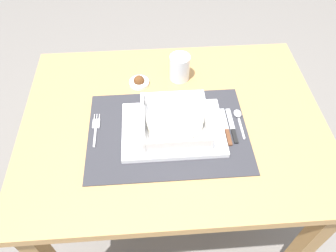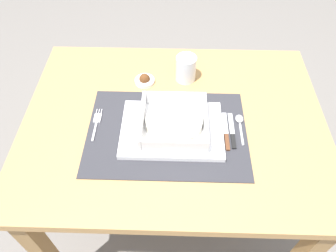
{
  "view_description": "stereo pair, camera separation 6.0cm",
  "coord_description": "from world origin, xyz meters",
  "px_view_note": "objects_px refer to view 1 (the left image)",
  "views": [
    {
      "loc": [
        -0.06,
        -0.66,
        1.48
      ],
      "look_at": [
        -0.02,
        -0.05,
        0.75
      ],
      "focal_mm": 34.34,
      "sensor_mm": 36.0,
      "label": 1
    },
    {
      "loc": [
        -0.0,
        -0.66,
        1.48
      ],
      "look_at": [
        -0.02,
        -0.05,
        0.75
      ],
      "focal_mm": 34.34,
      "sensor_mm": 36.0,
      "label": 2
    }
  ],
  "objects_px": {
    "drinking_glass": "(180,69)",
    "condiment_saucer": "(139,82)",
    "spoon": "(238,117)",
    "bread_knife": "(226,129)",
    "butter_knife": "(232,128)",
    "porridge_bowl": "(175,122)",
    "dining_table": "(173,139)",
    "fork": "(96,127)"
  },
  "relations": [
    {
      "from": "porridge_bowl",
      "to": "spoon",
      "type": "bearing_deg",
      "value": 9.63
    },
    {
      "from": "fork",
      "to": "condiment_saucer",
      "type": "bearing_deg",
      "value": 56.37
    },
    {
      "from": "condiment_saucer",
      "to": "porridge_bowl",
      "type": "bearing_deg",
      "value": -64.37
    },
    {
      "from": "spoon",
      "to": "condiment_saucer",
      "type": "bearing_deg",
      "value": 152.62
    },
    {
      "from": "butter_knife",
      "to": "condiment_saucer",
      "type": "relative_size",
      "value": 2.02
    },
    {
      "from": "porridge_bowl",
      "to": "condiment_saucer",
      "type": "distance_m",
      "value": 0.24
    },
    {
      "from": "bread_knife",
      "to": "condiment_saucer",
      "type": "distance_m",
      "value": 0.34
    },
    {
      "from": "dining_table",
      "to": "drinking_glass",
      "type": "bearing_deg",
      "value": 79.09
    },
    {
      "from": "butter_knife",
      "to": "spoon",
      "type": "bearing_deg",
      "value": 58.24
    },
    {
      "from": "butter_knife",
      "to": "drinking_glass",
      "type": "xyz_separation_m",
      "value": [
        -0.14,
        0.24,
        0.03
      ]
    },
    {
      "from": "fork",
      "to": "spoon",
      "type": "height_order",
      "value": "spoon"
    },
    {
      "from": "dining_table",
      "to": "fork",
      "type": "height_order",
      "value": "fork"
    },
    {
      "from": "drinking_glass",
      "to": "condiment_saucer",
      "type": "distance_m",
      "value": 0.15
    },
    {
      "from": "porridge_bowl",
      "to": "fork",
      "type": "bearing_deg",
      "value": 173.91
    },
    {
      "from": "condiment_saucer",
      "to": "dining_table",
      "type": "bearing_deg",
      "value": -57.94
    },
    {
      "from": "dining_table",
      "to": "fork",
      "type": "bearing_deg",
      "value": -174.43
    },
    {
      "from": "fork",
      "to": "drinking_glass",
      "type": "relative_size",
      "value": 1.4
    },
    {
      "from": "porridge_bowl",
      "to": "drinking_glass",
      "type": "relative_size",
      "value": 2.13
    },
    {
      "from": "porridge_bowl",
      "to": "bread_knife",
      "type": "xyz_separation_m",
      "value": [
        0.16,
        -0.01,
        -0.03
      ]
    },
    {
      "from": "fork",
      "to": "condiment_saucer",
      "type": "height_order",
      "value": "condiment_saucer"
    },
    {
      "from": "butter_knife",
      "to": "fork",
      "type": "bearing_deg",
      "value": 177.82
    },
    {
      "from": "dining_table",
      "to": "butter_knife",
      "type": "height_order",
      "value": "butter_knife"
    },
    {
      "from": "dining_table",
      "to": "porridge_bowl",
      "type": "xyz_separation_m",
      "value": [
        -0.0,
        -0.05,
        0.15
      ]
    },
    {
      "from": "fork",
      "to": "bread_knife",
      "type": "bearing_deg",
      "value": -3.33
    },
    {
      "from": "butter_knife",
      "to": "condiment_saucer",
      "type": "bearing_deg",
      "value": 143.79
    },
    {
      "from": "spoon",
      "to": "bread_knife",
      "type": "relative_size",
      "value": 0.78
    },
    {
      "from": "fork",
      "to": "dining_table",
      "type": "bearing_deg",
      "value": 7.12
    },
    {
      "from": "bread_knife",
      "to": "fork",
      "type": "bearing_deg",
      "value": 170.35
    },
    {
      "from": "spoon",
      "to": "porridge_bowl",
      "type": "bearing_deg",
      "value": -167.2
    },
    {
      "from": "fork",
      "to": "spoon",
      "type": "bearing_deg",
      "value": 2.74
    },
    {
      "from": "dining_table",
      "to": "porridge_bowl",
      "type": "height_order",
      "value": "porridge_bowl"
    },
    {
      "from": "butter_knife",
      "to": "bread_knife",
      "type": "relative_size",
      "value": 0.94
    },
    {
      "from": "fork",
      "to": "drinking_glass",
      "type": "bearing_deg",
      "value": 39.26
    },
    {
      "from": "butter_knife",
      "to": "dining_table",
      "type": "bearing_deg",
      "value": 164.96
    },
    {
      "from": "porridge_bowl",
      "to": "bread_knife",
      "type": "relative_size",
      "value": 1.34
    },
    {
      "from": "porridge_bowl",
      "to": "fork",
      "type": "distance_m",
      "value": 0.24
    },
    {
      "from": "dining_table",
      "to": "butter_knife",
      "type": "distance_m",
      "value": 0.22
    },
    {
      "from": "bread_knife",
      "to": "butter_knife",
      "type": "bearing_deg",
      "value": 4.56
    },
    {
      "from": "butter_knife",
      "to": "bread_knife",
      "type": "xyz_separation_m",
      "value": [
        -0.02,
        -0.0,
        0.0
      ]
    },
    {
      "from": "dining_table",
      "to": "spoon",
      "type": "relative_size",
      "value": 8.39
    },
    {
      "from": "spoon",
      "to": "drinking_glass",
      "type": "xyz_separation_m",
      "value": [
        -0.17,
        0.2,
        0.03
      ]
    },
    {
      "from": "fork",
      "to": "butter_knife",
      "type": "height_order",
      "value": "butter_knife"
    }
  ]
}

